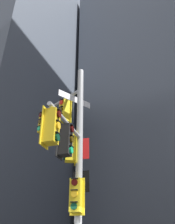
{
  "coord_description": "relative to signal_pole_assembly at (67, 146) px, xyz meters",
  "views": [
    {
      "loc": [
        3.2,
        -7.38,
        1.5
      ],
      "look_at": [
        0.27,
        0.11,
        6.01
      ],
      "focal_mm": 38.07,
      "sensor_mm": 36.0,
      "label": 1
    }
  ],
  "objects": [
    {
      "name": "building_mid_block",
      "position": [
        0.62,
        23.07,
        13.79
      ],
      "size": [
        14.7,
        14.7,
        36.7
      ],
      "primitive_type": "cube",
      "color": "#4C5460",
      "rests_on": "ground"
    },
    {
      "name": "signal_pole_assembly",
      "position": [
        0.0,
        0.0,
        0.0
      ],
      "size": [
        3.0,
        3.9,
        8.05
      ],
      "color": "#9EA0A3",
      "rests_on": "ground"
    },
    {
      "name": "building_tower_left",
      "position": [
        -15.93,
        11.74,
        17.4
      ],
      "size": [
        17.45,
        17.45,
        43.92
      ],
      "primitive_type": "cube",
      "color": "#4C5460",
      "rests_on": "ground"
    }
  ]
}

